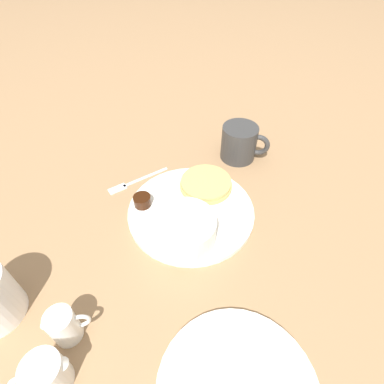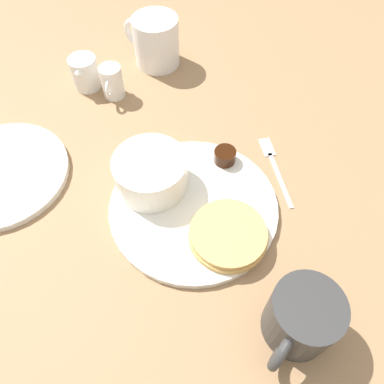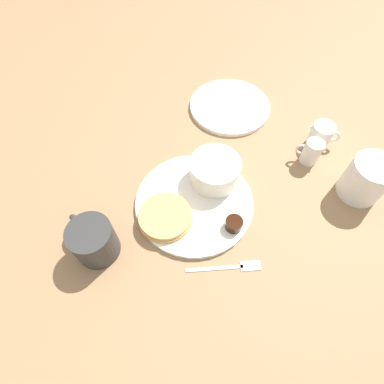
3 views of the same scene
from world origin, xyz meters
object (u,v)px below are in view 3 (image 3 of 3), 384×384
at_px(fork, 233,267).
at_px(second_mug, 367,178).
at_px(coffee_mug, 93,240).
at_px(plate, 194,202).
at_px(creamer_pitcher_far, 321,135).
at_px(bowl, 215,170).
at_px(creamer_pitcher_near, 311,152).

bearing_deg(fork, second_mug, -120.79).
relative_size(coffee_mug, second_mug, 0.92).
relative_size(plate, second_mug, 2.07).
bearing_deg(fork, creamer_pitcher_far, -98.40).
bearing_deg(fork, plate, -34.60).
height_order(bowl, second_mug, second_mug).
bearing_deg(bowl, creamer_pitcher_far, -128.76).
xyz_separation_m(bowl, creamer_pitcher_far, (-0.19, -0.23, -0.01)).
distance_m(creamer_pitcher_far, fork, 0.41).
distance_m(plate, coffee_mug, 0.23).
distance_m(bowl, coffee_mug, 0.30).
xyz_separation_m(plate, fork, (-0.14, 0.10, -0.00)).
relative_size(bowl, second_mug, 0.90).
bearing_deg(creamer_pitcher_far, second_mug, 141.61).
distance_m(coffee_mug, fork, 0.28).
height_order(plate, bowl, bowl).
distance_m(bowl, creamer_pitcher_near, 0.25).
height_order(plate, second_mug, second_mug).
bearing_deg(second_mug, coffee_mug, 41.98).
bearing_deg(bowl, second_mug, -156.55).
bearing_deg(creamer_pitcher_near, creamer_pitcher_far, -95.18).
height_order(bowl, fork, bowl).
bearing_deg(creamer_pitcher_far, plate, 57.32).
xyz_separation_m(bowl, coffee_mug, (0.14, 0.27, 0.00)).
bearing_deg(creamer_pitcher_far, creamer_pitcher_near, 84.82).
xyz_separation_m(creamer_pitcher_near, creamer_pitcher_far, (-0.01, -0.06, -0.00)).
bearing_deg(bowl, plate, 81.00).
height_order(plate, fork, plate).
bearing_deg(second_mug, creamer_pitcher_near, -14.80).
bearing_deg(creamer_pitcher_near, second_mug, 165.20).
distance_m(plate, second_mug, 0.39).
height_order(bowl, creamer_pitcher_near, bowl).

